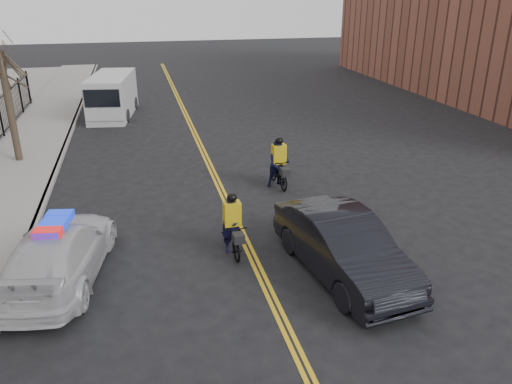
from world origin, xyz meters
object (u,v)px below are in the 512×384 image
Objects in this scene: cyclist_far at (279,167)px; cargo_van at (112,96)px; cyclist_near at (233,232)px; dark_sedan at (343,246)px; police_cruiser at (59,253)px.

cargo_van is at bearing 112.32° from cyclist_far.
dark_sedan is at bearing -40.09° from cyclist_near.
cyclist_near is at bearing -69.50° from cargo_van.
cyclist_far reaches higher than police_cruiser.
cyclist_near is at bearing 135.43° from dark_sedan.
police_cruiser is 1.07× the size of dark_sedan.
police_cruiser is 8.45m from cyclist_far.
cyclist_near is (3.53, -16.94, -0.51)m from cargo_van.
police_cruiser is 17.32m from cargo_van.
cargo_van is at bearing -82.93° from police_cruiser.
cyclist_near reaches higher than police_cruiser.
cyclist_near is at bearing -165.51° from police_cruiser.
cargo_van is 13.93m from cyclist_far.
cargo_van is at bearing 98.21° from cyclist_near.
cyclist_near is 0.97× the size of cyclist_far.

